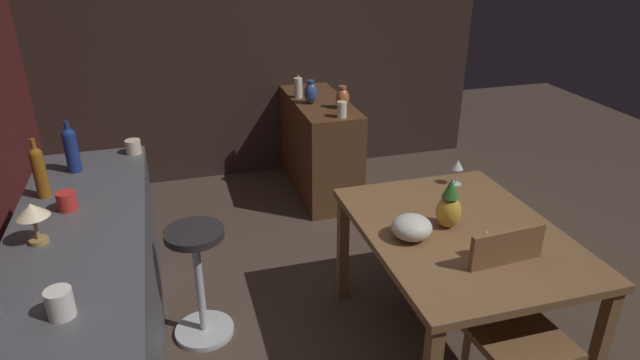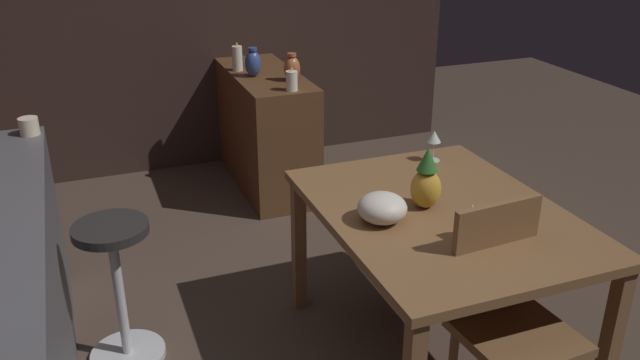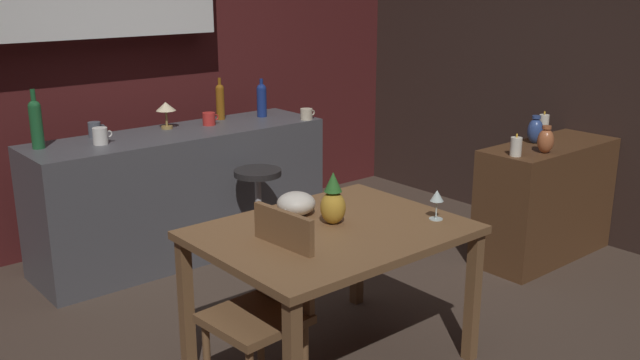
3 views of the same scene
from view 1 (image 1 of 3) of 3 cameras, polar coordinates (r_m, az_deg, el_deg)
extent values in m
plane|color=#47382D|center=(3.30, 5.77, -15.77)|extent=(9.00, 9.00, 0.00)
cube|color=#33231E|center=(4.97, -8.12, 14.90)|extent=(0.10, 4.40, 2.60)
cube|color=brown|center=(2.90, 14.41, -5.37)|extent=(1.27, 0.97, 0.04)
cube|color=brown|center=(3.38, 2.38, -7.15)|extent=(0.06, 0.06, 0.70)
cube|color=brown|center=(2.97, 26.95, -15.46)|extent=(0.06, 0.06, 0.70)
cube|color=brown|center=(3.72, 15.23, -4.93)|extent=(0.06, 0.06, 0.70)
cube|color=#4C4C51|center=(2.91, -22.58, -13.03)|extent=(2.10, 0.60, 0.90)
cube|color=#56351E|center=(4.75, -0.02, 3.50)|extent=(1.10, 0.44, 0.82)
cube|color=brown|center=(2.75, 20.02, -15.29)|extent=(0.43, 0.43, 0.04)
cube|color=brown|center=(2.72, 18.38, -9.29)|extent=(0.06, 0.38, 0.47)
cylinder|color=brown|center=(3.07, 19.87, -16.00)|extent=(0.04, 0.04, 0.42)
cylinder|color=#262323|center=(3.00, -12.94, -5.44)|extent=(0.32, 0.32, 0.04)
cylinder|color=silver|center=(3.17, -12.36, -10.61)|extent=(0.04, 0.04, 0.64)
cylinder|color=silver|center=(3.36, -11.86, -15.01)|extent=(0.34, 0.34, 0.03)
cylinder|color=silver|center=(3.38, 13.87, -0.38)|extent=(0.07, 0.07, 0.00)
cylinder|color=silver|center=(3.36, 13.96, 0.38)|extent=(0.01, 0.01, 0.09)
cone|color=silver|center=(3.33, 14.09, 1.56)|extent=(0.07, 0.07, 0.06)
cylinder|color=silver|center=(2.69, 16.50, -7.67)|extent=(0.07, 0.07, 0.00)
cylinder|color=silver|center=(2.67, 16.59, -6.99)|extent=(0.01, 0.01, 0.07)
cone|color=silver|center=(2.64, 16.78, -5.65)|extent=(0.08, 0.08, 0.07)
ellipsoid|color=gold|center=(2.87, 13.18, -3.23)|extent=(0.13, 0.13, 0.17)
cone|color=#2D6B28|center=(2.81, 13.44, -0.83)|extent=(0.09, 0.09, 0.10)
ellipsoid|color=beige|center=(2.74, 9.48, -4.85)|extent=(0.20, 0.20, 0.12)
cylinder|color=#8C5114|center=(3.06, -27.00, 0.40)|extent=(0.06, 0.06, 0.23)
sphere|color=#8C5114|center=(3.02, -27.42, 2.40)|extent=(0.06, 0.06, 0.06)
cylinder|color=#8C5114|center=(3.00, -27.60, 3.27)|extent=(0.02, 0.02, 0.06)
cylinder|color=navy|center=(3.31, -24.30, 2.55)|extent=(0.08, 0.08, 0.21)
sphere|color=navy|center=(3.28, -24.63, 4.27)|extent=(0.08, 0.08, 0.08)
cylinder|color=navy|center=(3.26, -24.78, 5.09)|extent=(0.03, 0.03, 0.06)
cylinder|color=white|center=(2.15, -25.35, -11.47)|extent=(0.09, 0.09, 0.11)
torus|color=white|center=(2.20, -25.19, -10.48)|extent=(0.05, 0.01, 0.05)
cylinder|color=beige|center=(3.48, -18.79, 3.29)|extent=(0.09, 0.09, 0.08)
torus|color=beige|center=(3.53, -18.79, 3.68)|extent=(0.05, 0.01, 0.05)
cylinder|color=red|center=(2.90, -24.77, -1.99)|extent=(0.09, 0.09, 0.09)
torus|color=red|center=(2.95, -24.66, -1.42)|extent=(0.05, 0.01, 0.05)
cylinder|color=#A58447|center=(2.67, -27.10, -5.61)|extent=(0.08, 0.08, 0.02)
cylinder|color=#A58447|center=(2.64, -27.37, -4.40)|extent=(0.02, 0.02, 0.11)
cone|color=beige|center=(2.61, -27.73, -2.77)|extent=(0.14, 0.14, 0.06)
cylinder|color=white|center=(4.18, 2.27, 7.31)|extent=(0.07, 0.07, 0.12)
ellipsoid|color=yellow|center=(4.16, 2.29, 8.27)|extent=(0.01, 0.01, 0.03)
cylinder|color=white|center=(4.68, -2.28, 9.53)|extent=(0.07, 0.07, 0.17)
ellipsoid|color=yellow|center=(4.65, -2.30, 10.67)|extent=(0.01, 0.01, 0.03)
ellipsoid|color=#B26038|center=(4.40, 2.34, 8.46)|extent=(0.11, 0.11, 0.16)
cylinder|color=#B26038|center=(4.37, 2.36, 9.59)|extent=(0.06, 0.06, 0.02)
ellipsoid|color=#334C8C|center=(4.51, -0.96, 9.00)|extent=(0.11, 0.11, 0.17)
cylinder|color=#334C8C|center=(4.49, -0.97, 10.19)|extent=(0.06, 0.06, 0.02)
camera|label=2|loc=(0.18, 0.00, -65.07)|focal=37.16mm
camera|label=3|loc=(3.81, 73.89, 3.67)|focal=39.34mm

